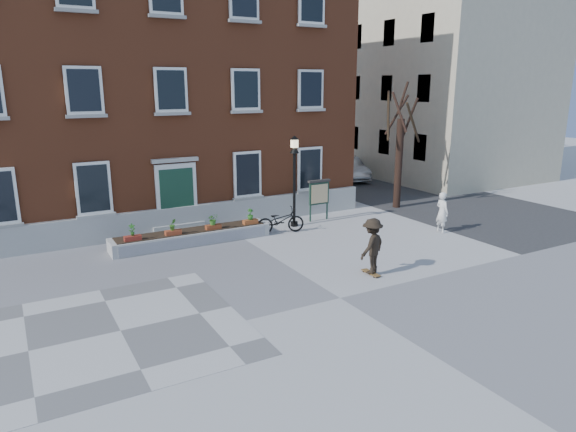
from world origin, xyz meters
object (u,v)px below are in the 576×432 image
notice_board (319,193)px  lamp_post (294,168)px  parked_car (347,168)px  bicycle (280,220)px  bystander (442,212)px  skateboarder (372,246)px

notice_board → lamp_post: bearing=-168.6°
parked_car → notice_board: 10.67m
bicycle → bystander: bystander is taller
lamp_post → bystander: bearing=-37.9°
bicycle → skateboarder: 5.73m
bystander → lamp_post: 6.44m
bicycle → parked_car: size_ratio=0.46×
bystander → notice_board: (-3.45, 4.12, 0.41)m
lamp_post → skateboarder: lamp_post is taller
lamp_post → bicycle: bearing=-148.0°
bicycle → lamp_post: lamp_post is taller
bicycle → lamp_post: bearing=-46.0°
parked_car → bystander: bearing=-93.9°
bicycle → parked_car: 13.09m
skateboarder → notice_board: bearing=71.5°
bicycle → parked_car: parked_car is taller
parked_car → skateboarder: (-9.42, -14.50, 0.25)m
notice_board → skateboarder: bearing=-108.5°
bicycle → notice_board: size_ratio=1.08×
bicycle → skateboarder: size_ratio=1.07×
bystander → parked_car: bearing=-15.5°
skateboarder → parked_car: bearing=57.0°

